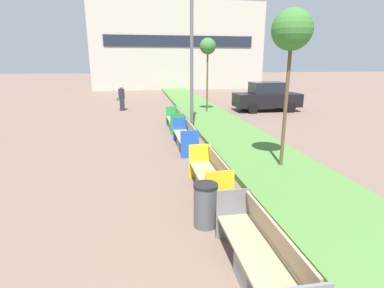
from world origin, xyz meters
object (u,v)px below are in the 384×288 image
(bench_blue_frame, at_px, (186,138))
(parked_car_distant, at_px, (267,97))
(bench_green_frame, at_px, (175,122))
(litter_bin, at_px, (205,205))
(street_lamp_post, at_px, (192,19))
(pedestrian_walking, at_px, (122,98))
(bench_grey_frame, at_px, (260,259))
(sapling_tree_far, at_px, (208,48))
(sapling_tree_near, at_px, (292,32))
(bench_yellow_frame, at_px, (210,178))

(bench_blue_frame, bearing_deg, parked_car_distant, 50.21)
(bench_green_frame, relative_size, litter_bin, 2.57)
(street_lamp_post, distance_m, pedestrian_walking, 8.98)
(bench_grey_frame, height_order, parked_car_distant, parked_car_distant)
(street_lamp_post, bearing_deg, litter_bin, -97.77)
(pedestrian_walking, bearing_deg, street_lamp_post, -65.00)
(sapling_tree_far, bearing_deg, street_lamp_post, -109.86)
(sapling_tree_near, distance_m, parked_car_distant, 11.81)
(sapling_tree_near, distance_m, sapling_tree_far, 10.05)
(bench_blue_frame, distance_m, sapling_tree_far, 8.39)
(sapling_tree_far, relative_size, parked_car_distant, 1.05)
(bench_green_frame, bearing_deg, street_lamp_post, -59.05)
(bench_green_frame, relative_size, pedestrian_walking, 1.36)
(bench_grey_frame, height_order, litter_bin, bench_grey_frame)
(street_lamp_post, xyz_separation_m, parked_car_distant, (5.92, 5.60, -3.88))
(bench_grey_frame, bearing_deg, litter_bin, 104.94)
(bench_grey_frame, xyz_separation_m, pedestrian_walking, (-2.79, 16.67, 0.46))
(bench_grey_frame, height_order, pedestrian_walking, pedestrian_walking)
(bench_yellow_frame, distance_m, pedestrian_walking, 13.78)
(bench_grey_frame, xyz_separation_m, bench_blue_frame, (-0.00, 7.13, -0.00))
(street_lamp_post, relative_size, sapling_tree_far, 1.97)
(pedestrian_walking, xyz_separation_m, parked_car_distant, (9.33, -1.70, 0.08))
(bench_yellow_frame, bearing_deg, pedestrian_walking, 101.69)
(pedestrian_walking, bearing_deg, bench_green_frame, -66.03)
(sapling_tree_far, xyz_separation_m, parked_car_distant, (4.12, 0.62, -2.99))
(bench_yellow_frame, height_order, parked_car_distant, parked_car_distant)
(street_lamp_post, bearing_deg, bench_green_frame, 120.95)
(sapling_tree_near, height_order, parked_car_distant, sapling_tree_near)
(sapling_tree_far, bearing_deg, bench_yellow_frame, -102.18)
(bench_blue_frame, bearing_deg, litter_bin, -94.63)
(bench_grey_frame, distance_m, litter_bin, 1.72)
(bench_grey_frame, bearing_deg, bench_blue_frame, 90.00)
(bench_green_frame, height_order, sapling_tree_far, sapling_tree_far)
(bench_yellow_frame, distance_m, street_lamp_post, 7.64)
(bench_yellow_frame, xyz_separation_m, bench_green_frame, (0.00, 7.21, 0.00))
(street_lamp_post, bearing_deg, bench_yellow_frame, -95.64)
(bench_blue_frame, xyz_separation_m, pedestrian_walking, (-2.79, 9.54, 0.46))
(bench_yellow_frame, xyz_separation_m, bench_blue_frame, (0.00, 3.95, 0.01))
(bench_grey_frame, xyz_separation_m, bench_yellow_frame, (-0.00, 3.18, -0.01))
(bench_yellow_frame, height_order, bench_green_frame, same)
(bench_grey_frame, distance_m, bench_yellow_frame, 3.18)
(bench_grey_frame, relative_size, parked_car_distant, 0.57)
(litter_bin, relative_size, sapling_tree_far, 0.20)
(bench_grey_frame, bearing_deg, pedestrian_walking, 99.52)
(bench_green_frame, distance_m, pedestrian_walking, 6.89)
(bench_green_frame, bearing_deg, bench_grey_frame, -89.99)
(bench_blue_frame, relative_size, street_lamp_post, 0.27)
(bench_yellow_frame, height_order, sapling_tree_near, sapling_tree_near)
(sapling_tree_far, relative_size, pedestrian_walking, 2.70)
(bench_yellow_frame, bearing_deg, bench_green_frame, 89.99)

